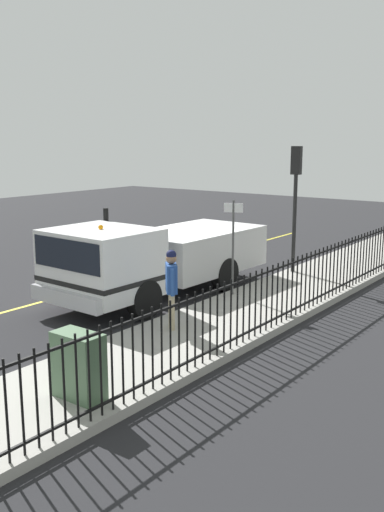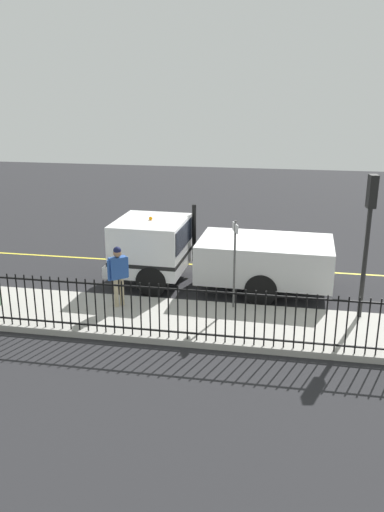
# 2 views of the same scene
# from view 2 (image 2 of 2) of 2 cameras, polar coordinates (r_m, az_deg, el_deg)

# --- Properties ---
(ground_plane) EXTENTS (53.02, 53.02, 0.00)m
(ground_plane) POSITION_cam_2_polar(r_m,az_deg,el_deg) (16.88, 7.36, -3.56)
(ground_plane) COLOR #232326
(ground_plane) RESTS_ON ground
(sidewalk_slab) EXTENTS (2.62, 24.10, 0.17)m
(sidewalk_slab) POSITION_cam_2_polar(r_m,az_deg,el_deg) (14.07, 6.61, -7.66)
(sidewalk_slab) COLOR #A3A099
(sidewalk_slab) RESTS_ON ground
(lane_marking) EXTENTS (0.12, 21.69, 0.01)m
(lane_marking) POSITION_cam_2_polar(r_m,az_deg,el_deg) (18.75, 7.73, -1.36)
(lane_marking) COLOR yellow
(lane_marking) RESTS_ON ground
(work_truck) EXTENTS (2.66, 7.03, 2.44)m
(work_truck) POSITION_cam_2_polar(r_m,az_deg,el_deg) (16.56, 1.33, 0.55)
(work_truck) COLOR white
(work_truck) RESTS_ON ground
(worker_standing) EXTENTS (0.50, 0.51, 1.76)m
(worker_standing) POSITION_cam_2_polar(r_m,az_deg,el_deg) (14.81, -8.06, -1.52)
(worker_standing) COLOR #264C99
(worker_standing) RESTS_ON sidewalk_slab
(iron_fence) EXTENTS (0.04, 20.52, 1.42)m
(iron_fence) POSITION_cam_2_polar(r_m,az_deg,el_deg) (12.66, 6.34, -6.66)
(iron_fence) COLOR black
(iron_fence) RESTS_ON sidewalk_slab
(traffic_light_near) EXTENTS (0.33, 0.25, 3.87)m
(traffic_light_near) POSITION_cam_2_polar(r_m,az_deg,el_deg) (14.22, 18.77, 3.94)
(traffic_light_near) COLOR black
(traffic_light_near) RESTS_ON sidewalk_slab
(traffic_cone) EXTENTS (0.46, 0.46, 0.65)m
(traffic_cone) POSITION_cam_2_polar(r_m,az_deg,el_deg) (18.68, -2.72, -0.24)
(traffic_cone) COLOR orange
(traffic_cone) RESTS_ON ground
(street_sign) EXTENTS (0.48, 0.21, 2.53)m
(street_sign) POSITION_cam_2_polar(r_m,az_deg,el_deg) (14.47, 4.67, 0.17)
(street_sign) COLOR #4C4C4C
(street_sign) RESTS_ON sidewalk_slab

